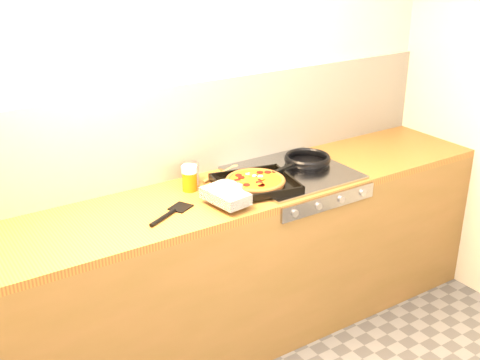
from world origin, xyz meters
TOP-DOWN VIEW (x-y plane):
  - room_shell at (0.00, 1.39)m, footprint 3.20×3.20m
  - counter_run at (0.00, 1.10)m, footprint 3.20×0.62m
  - stovetop at (0.45, 1.10)m, footprint 0.60×0.56m
  - pizza_on_tray at (0.10, 1.02)m, footprint 0.55×0.43m
  - frying_pan at (0.58, 1.14)m, footprint 0.45×0.32m
  - tomato_can at (-0.07, 1.28)m, footprint 0.09×0.09m
  - juice_glass at (-0.12, 1.21)m, footprint 0.08×0.08m
  - wooden_spoon at (0.15, 1.30)m, footprint 0.29×0.13m
  - black_spatula at (-0.33, 1.01)m, footprint 0.27×0.18m

SIDE VIEW (x-z plane):
  - counter_run at x=0.00m, z-range 0.00..0.90m
  - stovetop at x=0.45m, z-range 0.90..0.92m
  - black_spatula at x=-0.33m, z-range 0.90..0.92m
  - wooden_spoon at x=0.15m, z-range 0.90..0.92m
  - frying_pan at x=0.58m, z-range 0.92..0.96m
  - pizza_on_tray at x=0.10m, z-range 0.91..0.98m
  - tomato_can at x=-0.07m, z-range 0.90..1.01m
  - juice_glass at x=-0.12m, z-range 0.90..1.03m
  - room_shell at x=0.00m, z-range -0.45..2.75m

